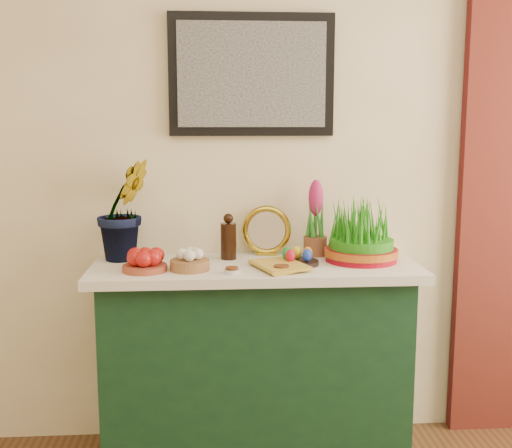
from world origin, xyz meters
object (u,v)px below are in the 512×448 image
Objects in this scene: sideboard at (255,366)px; mirror at (266,231)px; hyacinth_green at (124,193)px; wheatgrass_sabzeh at (362,235)px; book at (259,267)px.

mirror is at bearing 70.57° from sideboard.
hyacinth_green is 2.57× the size of mirror.
sideboard is 0.61m from mirror.
wheatgrass_sabzeh reaches higher than sideboard.
sideboard is 0.50m from book.
hyacinth_green is at bearing 168.05° from sideboard.
book is (-0.06, -0.33, -0.09)m from mirror.
wheatgrass_sabzeh is (0.40, -0.17, 0.01)m from mirror.
hyacinth_green is at bearing -174.29° from mirror.
wheatgrass_sabzeh is at bearing -22.77° from mirror.
mirror is 0.94× the size of book.
mirror is at bearing 60.30° from book.
book is 0.76× the size of wheatgrass_sabzeh.
hyacinth_green is (-0.57, 0.12, 0.76)m from sideboard.
hyacinth_green is at bearing 135.79° from book.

